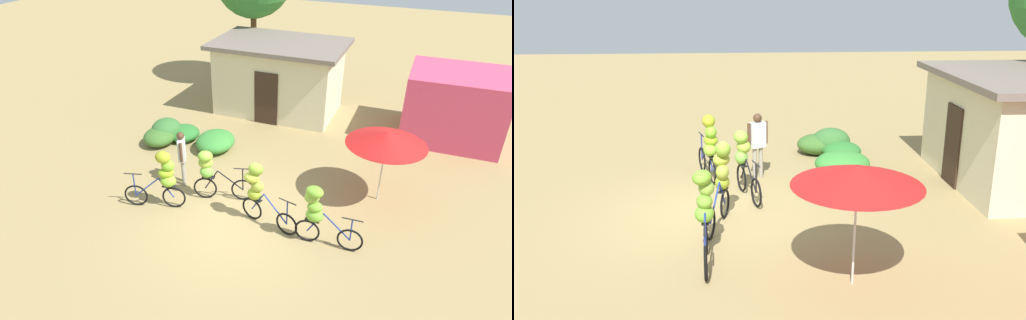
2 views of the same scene
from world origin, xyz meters
The scene contains 13 objects.
ground_plane centered at (0.00, 0.00, 0.00)m, with size 60.00×60.00×0.00m, color #9A8251.
building_low centered at (-1.50, 7.25, 1.40)m, with size 4.98×3.30×2.77m.
shop_pink centered at (4.93, 7.28, 1.20)m, with size 3.20×2.80×2.40m, color #D64164.
hedge_bush_front_left centered at (-4.30, 2.91, 0.29)m, with size 1.07×1.24×0.59m, color #3C6A2A.
hedge_bush_front_right centered at (-4.26, 3.29, 0.39)m, with size 1.02×1.14×0.78m, color #376D31.
hedge_bush_mid centered at (-3.71, 3.52, 0.25)m, with size 1.13×1.10×0.50m, color #2D752F.
hedge_bush_by_door centered at (-2.33, 3.27, 0.32)m, with size 1.27×1.45×0.63m, color #398936.
market_umbrella centered at (3.22, 2.39, 1.93)m, with size 2.15×2.15×2.10m.
bicycle_leftmost centered at (-2.11, -0.18, 1.01)m, with size 1.66×0.66×1.74m.
bicycle_near_pile centered at (-1.12, 0.66, 0.91)m, with size 1.67×0.66×1.53m.
bicycle_center_loaded centered at (0.47, 0.17, 1.01)m, with size 1.67×0.56×1.72m.
bicycle_by_shop centered at (2.09, -0.10, 0.97)m, with size 1.68×0.46×1.65m.
person_vendor centered at (-2.25, 1.04, 1.05)m, with size 0.36×0.53×1.71m.
Camera 1 is at (3.93, -8.49, 7.30)m, focal length 31.15 mm.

